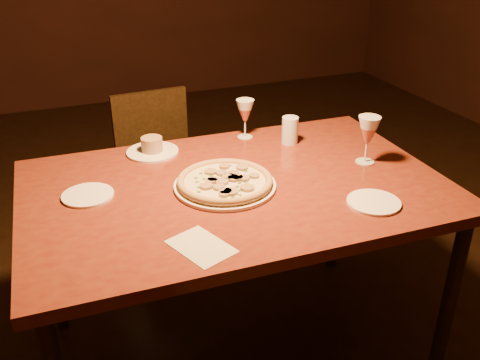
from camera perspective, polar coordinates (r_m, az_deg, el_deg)
name	(u,v)px	position (r m, az deg, el deg)	size (l,w,h in m)	color
floor	(233,331)	(2.53, -0.72, -15.85)	(7.00, 7.00, 0.00)	black
dining_table	(236,201)	(1.99, -0.48, -2.29)	(1.55, 1.03, 0.82)	maroon
chair_far	(160,164)	(2.94, -8.52, 1.72)	(0.44, 0.44, 0.85)	black
pizza_plate	(225,182)	(1.93, -1.62, -0.21)	(0.37, 0.37, 0.04)	white
ramekin_saucer	(152,148)	(2.23, -9.35, 3.39)	(0.21, 0.21, 0.07)	white
wine_glass_far	(245,119)	(2.34, 0.55, 6.54)	(0.08, 0.08, 0.17)	#A95546
wine_glass_right	(367,140)	(2.15, 13.43, 4.18)	(0.09, 0.09, 0.19)	#A95546
water_tumbler	(290,130)	(2.30, 5.35, 5.30)	(0.07, 0.07, 0.12)	silver
side_plate_left	(88,195)	(1.95, -15.93, -1.57)	(0.18, 0.18, 0.01)	white
side_plate_near	(374,202)	(1.89, 14.08, -2.32)	(0.18, 0.18, 0.01)	white
menu_card	(201,246)	(1.61, -4.16, -7.08)	(0.13, 0.20, 0.00)	beige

